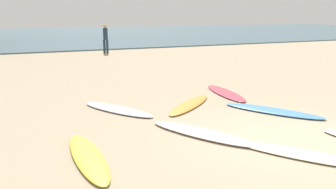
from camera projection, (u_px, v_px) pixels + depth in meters
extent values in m
plane|color=tan|center=(287.00, 139.00, 7.25)|extent=(120.00, 120.00, 0.00)
cube|color=#426675|center=(41.00, 35.00, 41.73)|extent=(120.00, 40.00, 0.08)
ellipsoid|color=silver|center=(118.00, 109.00, 9.37)|extent=(1.53, 2.32, 0.08)
ellipsoid|color=#ECE7BE|center=(303.00, 154.00, 6.40)|extent=(1.78, 2.35, 0.06)
ellipsoid|color=#D24A60|center=(226.00, 93.00, 11.34)|extent=(1.02, 2.59, 0.07)
ellipsoid|color=white|center=(201.00, 133.00, 7.51)|extent=(1.57, 2.52, 0.09)
ellipsoid|color=#5094E1|center=(272.00, 111.00, 9.25)|extent=(1.73, 2.54, 0.08)
ellipsoid|color=yellow|center=(88.00, 157.00, 6.28)|extent=(0.58, 2.46, 0.07)
ellipsoid|color=gold|center=(190.00, 105.00, 9.88)|extent=(2.21, 1.99, 0.07)
cylinder|color=#1E3342|center=(107.00, 47.00, 22.84)|extent=(0.14, 0.14, 0.84)
cylinder|color=#1E3342|center=(104.00, 46.00, 22.89)|extent=(0.14, 0.14, 0.84)
cylinder|color=#1E3342|center=(105.00, 34.00, 22.70)|extent=(0.40, 0.40, 0.70)
sphere|color=tan|center=(105.00, 26.00, 22.60)|extent=(0.23, 0.23, 0.23)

